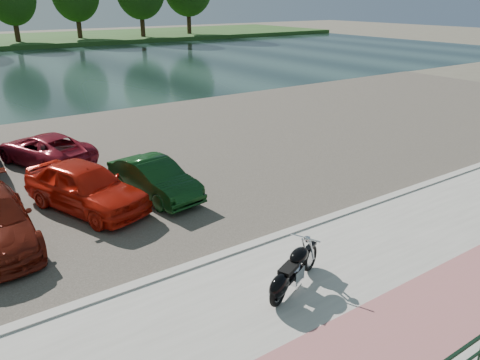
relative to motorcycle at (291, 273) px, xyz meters
The scene contains 10 objects.
ground 1.21m from the motorcycle, 11.11° to the left, with size 200.00×200.00×0.00m, color #595447.
promenade 1.41m from the motorcycle, 37.10° to the right, with size 60.00×6.00×0.10m, color #A29F98.
pink_path 2.56m from the motorcycle, 65.41° to the right, with size 60.00×2.00×0.01m, color #A9645F.
kerb 2.49m from the motorcycle, 64.56° to the left, with size 60.00×0.30×0.14m, color #A29F98.
parking_lot 11.27m from the motorcycle, 84.65° to the left, with size 60.00×18.00×0.04m, color #3D3A31.
river 40.22m from the motorcycle, 88.50° to the left, with size 120.00×40.00×0.00m, color #172927.
motorcycle is the anchor object (origin of this frame).
car_4 7.50m from the motorcycle, 107.96° to the left, with size 1.82×4.52×1.54m, color red.
car_5 6.85m from the motorcycle, 90.97° to the left, with size 1.35×3.87×1.28m, color black.
car_10 12.61m from the motorcycle, 100.46° to the left, with size 2.08×4.51×1.25m, color maroon.
Camera 1 is at (-7.08, -6.93, 6.31)m, focal length 35.00 mm.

